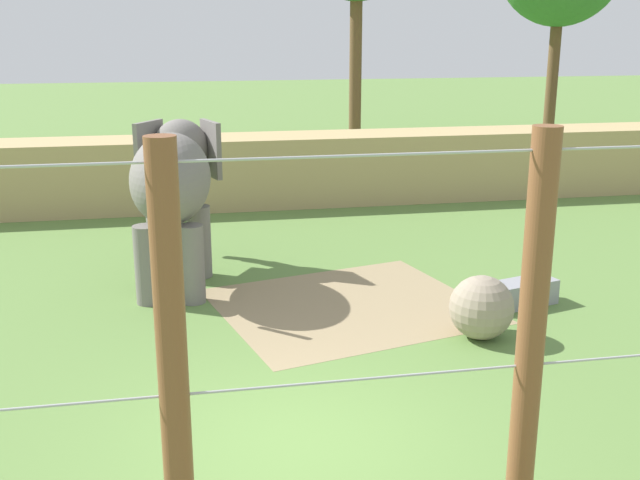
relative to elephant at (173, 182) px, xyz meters
The scene contains 7 objects.
ground_plane 6.64m from the elephant, 77.92° to the right, with size 120.00×120.00×0.00m, color #5B7F3D.
dirt_patch 3.97m from the elephant, 31.34° to the right, with size 4.38×3.86×0.01m, color #937F5B.
embankment_wall 6.65m from the elephant, 78.35° to the left, with size 36.00×1.80×1.87m, color tan.
elephant is the anchor object (origin of this frame).
enrichment_ball 6.05m from the elephant, 37.40° to the right, with size 1.02×1.02×1.02m, color gray.
cable_fence 9.43m from the elephant, 82.07° to the right, with size 8.01×0.21×4.13m.
feed_trough 6.57m from the elephant, 21.57° to the right, with size 1.48×0.86×0.44m.
Camera 1 is at (-1.26, -8.00, 4.81)m, focal length 43.11 mm.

